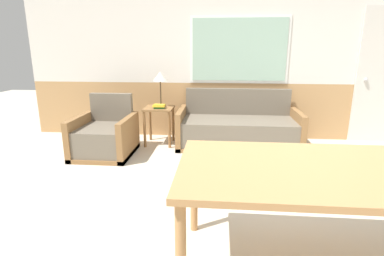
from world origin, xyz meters
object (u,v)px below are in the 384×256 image
at_px(armchair, 105,137).
at_px(table_lamp, 160,79).
at_px(couch, 238,130).
at_px(dining_table, 331,178).
at_px(side_table, 159,115).

xyz_separation_m(armchair, table_lamp, (0.69, 0.63, 0.77)).
distance_m(couch, table_lamp, 1.43).
height_order(table_lamp, dining_table, table_lamp).
xyz_separation_m(couch, armchair, (-1.90, -0.57, -0.01)).
height_order(armchair, side_table, armchair).
relative_size(side_table, table_lamp, 1.09).
bearing_deg(dining_table, couch, 98.34).
xyz_separation_m(side_table, dining_table, (1.63, -2.72, 0.23)).
height_order(armchair, dining_table, armchair).
bearing_deg(armchair, couch, 1.39).
bearing_deg(armchair, table_lamp, 27.11).
bearing_deg(dining_table, table_lamp, 119.93).
relative_size(armchair, side_table, 1.41).
bearing_deg(table_lamp, couch, -2.99).
bearing_deg(dining_table, side_table, 120.92).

